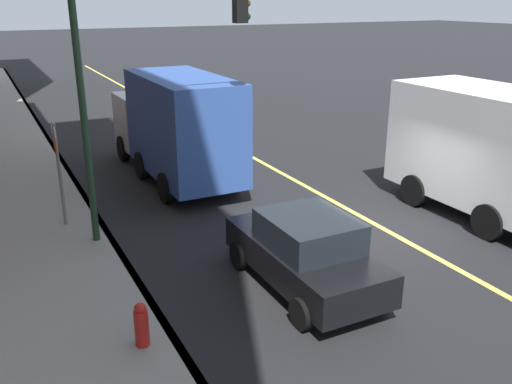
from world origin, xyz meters
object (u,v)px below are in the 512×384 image
truck_blue (176,125)px  street_sign_post (59,168)px  traffic_light_mast (147,61)px  truck_white (511,158)px  fire_hydrant (142,328)px  car_black (305,252)px

truck_blue → street_sign_post: bearing=124.2°
traffic_light_mast → street_sign_post: (1.36, 2.03, -2.63)m
truck_white → fire_hydrant: truck_white is taller
car_black → truck_white: size_ratio=0.53×
truck_white → street_sign_post: 11.40m
truck_white → traffic_light_mast: 9.34m
truck_blue → traffic_light_mast: traffic_light_mast is taller
fire_hydrant → truck_blue: bearing=-22.9°
truck_white → traffic_light_mast: bearing=67.7°
truck_blue → truck_white: size_ratio=0.97×
street_sign_post → truck_white: bearing=-114.7°
truck_white → street_sign_post: size_ratio=2.69×
car_black → truck_blue: bearing=-0.7°
street_sign_post → fire_hydrant: 6.12m
truck_blue → fire_hydrant: bearing=157.1°
traffic_light_mast → street_sign_post: bearing=56.2°
truck_white → traffic_light_mast: (3.41, 8.33, 2.50)m
truck_blue → street_sign_post: truck_blue is taller
truck_blue → traffic_light_mast: bearing=154.3°
truck_blue → fire_hydrant: size_ratio=7.67×
car_black → truck_blue: size_ratio=0.55×
truck_blue → fire_hydrant: truck_blue is taller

